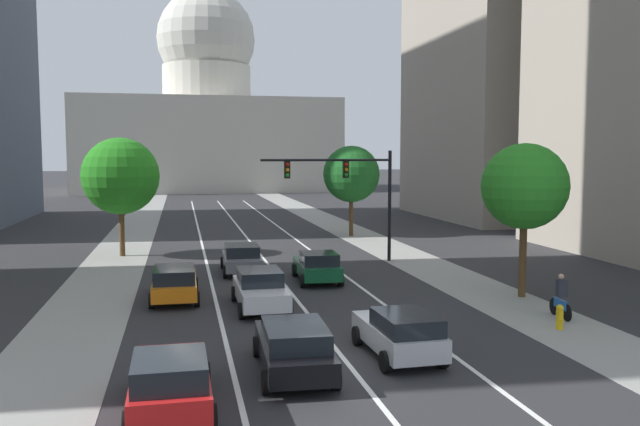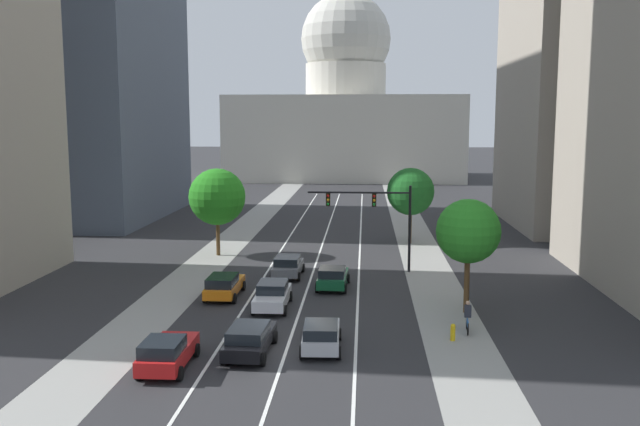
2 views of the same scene
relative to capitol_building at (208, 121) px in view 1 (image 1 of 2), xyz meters
The scene contains 21 objects.
ground_plane 59.84m from the capitol_building, 90.00° to the right, with size 400.00×400.00×0.00m, color #2B2B2D.
sidewalk_left 65.31m from the capitol_building, 97.74° to the right, with size 3.60×130.00×0.01m, color gray.
sidewalk_right 65.31m from the capitol_building, 82.26° to the right, with size 3.60×130.00×0.01m, color gray.
lane_stripe_left 74.66m from the capitol_building, 92.66° to the right, with size 0.16×90.00×0.01m, color white.
lane_stripe_center 74.59m from the capitol_building, 90.00° to the right, with size 0.16×90.00×0.01m, color white.
lane_stripe_right 74.66m from the capitol_building, 87.34° to the right, with size 0.16×90.00×0.01m, color white.
office_tower_far_right 64.89m from the capitol_building, 62.23° to the right, with size 21.93×21.54×37.01m.
capitol_building is the anchor object (origin of this frame).
car_white 91.80m from the capitol_building, 91.08° to the right, with size 2.08×4.69×1.58m.
car_black 99.90m from the capitol_building, 90.99° to the right, with size 2.23×4.83×1.49m.
car_orange 89.74m from the capitol_building, 93.30° to the right, with size 2.05×4.70×1.51m.
car_green 86.86m from the capitol_building, 88.87° to the right, with size 2.21×4.40×1.52m.
car_silver 99.18m from the capitol_building, 89.00° to the right, with size 2.08×4.14×1.53m.
car_red 102.26m from the capitol_building, 92.89° to the right, with size 2.09×4.49×1.60m.
car_gray 83.67m from the capitol_building, 91.18° to the right, with size 2.15×4.33×1.51m.
traffic_signal_mast 81.24m from the capitol_building, 86.66° to the right, with size 7.67×0.39×6.48m.
fire_hydrant 97.64m from the capitol_building, 85.04° to the right, with size 0.26×0.35×0.91m.
cyclist 96.24m from the capitol_building, 84.39° to the right, with size 0.38×1.70×1.72m.
street_tree_near_left 76.41m from the capitol_building, 96.33° to the right, with size 4.69×4.69×7.28m.
street_tree_far_right 69.63m from the capitol_building, 83.39° to the right, with size 4.32×4.32×6.91m.
street_tree_mid_right 92.15m from the capitol_building, 83.87° to the right, with size 3.75×3.75×6.75m.
Camera 1 is at (-4.80, -18.75, 6.26)m, focal length 36.90 mm.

